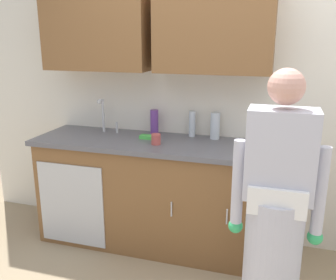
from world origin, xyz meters
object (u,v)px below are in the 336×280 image
Objects in this scene: bottle_water_short at (192,124)px; bottle_cleaner_spray at (215,126)px; knife_on_counter at (242,143)px; sponge at (146,137)px; sink at (101,138)px; cup_by_sink at (156,139)px; person_at_sink at (274,227)px; bottle_soap at (154,122)px.

bottle_cleaner_spray is (0.20, -0.02, 0.00)m from bottle_water_short.
knife_on_counter is (0.44, -0.10, -0.11)m from bottle_water_short.
bottle_water_short is at bearing 50.78° from knife_on_counter.
bottle_water_short is at bearing 28.37° from sponge.
sponge is at bearing 70.22° from knife_on_counter.
sink is 5.81× the size of cup_by_sink.
bottle_cleaner_spray is 2.64× the size of cup_by_sink.
person_at_sink is at bearing -35.74° from sponge.
bottle_cleaner_spray is at bearing 119.34° from person_at_sink.
bottle_soap is 2.00× the size of sponge.
bottle_cleaner_spray is at bearing 11.99° from sink.
knife_on_counter is (1.20, 0.13, 0.02)m from sink.
bottle_soap is at bearing 24.62° from sink.
sink reaches higher than bottle_cleaner_spray.
cup_by_sink is (0.12, -0.30, -0.07)m from bottle_soap.
sink is 2.08× the size of knife_on_counter.
cup_by_sink is 0.20m from sponge.
bottle_water_short is 0.98× the size of bottle_cleaner_spray.
sink is at bearing -174.66° from sponge.
bottle_water_short is at bearing 16.66° from sink.
person_at_sink is 18.82× the size of cup_by_sink.
sponge is at bearing 5.34° from sink.
person_at_sink reaches higher than sink.
bottle_water_short is 0.41m from sponge.
bottle_water_short is 0.47m from knife_on_counter.
sponge is (0.41, 0.04, 0.03)m from sink.
person_at_sink is 7.36× the size of bottle_soap.
sink is at bearing 169.28° from cup_by_sink.
bottle_soap is 0.19m from sponge.
person_at_sink is at bearing -60.66° from bottle_cleaner_spray.
bottle_water_short is at bearing 173.50° from bottle_cleaner_spray.
person_at_sink is 7.28× the size of bottle_water_short.
sponge is (-0.35, -0.19, -0.10)m from bottle_water_short.
knife_on_counter is (-0.30, 0.87, 0.25)m from person_at_sink.
bottle_water_short is 2.02× the size of sponge.
person_at_sink reaches higher than sponge.
bottle_cleaner_spray is at bearing 36.17° from cup_by_sink.
cup_by_sink is at bearing 146.11° from person_at_sink.
bottle_water_short is (0.33, 0.03, 0.00)m from bottle_soap.
cup_by_sink is 0.36× the size of knife_on_counter.
bottle_soap is 0.54m from bottle_cleaner_spray.
sink reaches higher than cup_by_sink.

